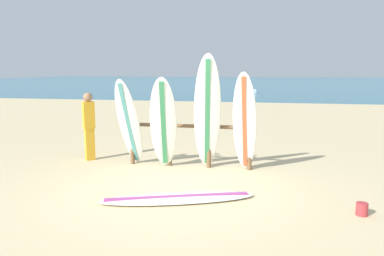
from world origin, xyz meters
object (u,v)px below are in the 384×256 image
object	(u,v)px
surfboard_leaning_center	(245,123)
sand_bucket	(362,209)
small_boat_offshore	(249,90)
beachgoer_standing	(89,123)
surfboard_leaning_center_left	(207,114)
surfboard_rack	(189,137)
surfboard_lying_on_sand	(177,198)
surfboard_leaning_far_left	(129,123)
surfboard_leaning_left	(163,124)

from	to	relation	value
surfboard_leaning_center	sand_bucket	world-z (taller)	surfboard_leaning_center
small_boat_offshore	beachgoer_standing	bearing A→B (deg)	-94.92
surfboard_leaning_center_left	sand_bucket	xyz separation A→B (m)	(2.58, -1.88, -1.11)
surfboard_leaning_center	surfboard_leaning_center_left	bearing A→B (deg)	-176.58
surfboard_rack	surfboard_lying_on_sand	distance (m)	2.22
sand_bucket	small_boat_offshore	bearing A→B (deg)	96.26
surfboard_leaning_center_left	beachgoer_standing	size ratio (longest dim) A/B	1.53
surfboard_leaning_center_left	small_boat_offshore	distance (m)	26.90
sand_bucket	surfboard_lying_on_sand	bearing A→B (deg)	178.42
surfboard_leaning_center	sand_bucket	xyz separation A→B (m)	(1.83, -1.93, -0.94)
surfboard_leaning_far_left	small_boat_offshore	distance (m)	26.90
surfboard_rack	sand_bucket	xyz separation A→B (m)	(3.03, -2.20, -0.56)
surfboard_rack	surfboard_leaning_far_left	size ratio (longest dim) A/B	1.40
surfboard_rack	surfboard_lying_on_sand	world-z (taller)	surfboard_rack
surfboard_leaning_left	small_boat_offshore	xyz separation A→B (m)	(0.33, 26.98, -0.73)
surfboard_leaning_far_left	surfboard_leaning_left	world-z (taller)	surfboard_leaning_left
surfboard_leaning_center_left	surfboard_leaning_center	distance (m)	0.77
surfboard_leaning_center	small_boat_offshore	size ratio (longest dim) A/B	0.84
surfboard_leaning_left	surfboard_lying_on_sand	size ratio (longest dim) A/B	0.76
surfboard_lying_on_sand	beachgoer_standing	world-z (taller)	beachgoer_standing
surfboard_leaning_far_left	surfboard_leaning_center	bearing A→B (deg)	0.86
surfboard_leaning_far_left	surfboard_leaning_center_left	bearing A→B (deg)	-0.28
surfboard_leaning_left	beachgoer_standing	bearing A→B (deg)	164.07
beachgoer_standing	surfboard_lying_on_sand	bearing A→B (deg)	-40.40
surfboard_lying_on_sand	sand_bucket	world-z (taller)	sand_bucket
surfboard_leaning_far_left	small_boat_offshore	size ratio (longest dim) A/B	0.78
surfboard_leaning_far_left	beachgoer_standing	world-z (taller)	surfboard_leaning_far_left
surfboard_leaning_far_left	beachgoer_standing	bearing A→B (deg)	158.95
sand_bucket	surfboard_leaning_far_left	bearing A→B (deg)	156.15
surfboard_leaning_center	sand_bucket	distance (m)	2.82
surfboard_rack	surfboard_leaning_far_left	world-z (taller)	surfboard_leaning_far_left
surfboard_leaning_far_left	surfboard_lying_on_sand	distance (m)	2.53
surfboard_lying_on_sand	beachgoer_standing	xyz separation A→B (m)	(-2.65, 2.26, 0.83)
small_boat_offshore	sand_bucket	bearing A→B (deg)	-83.74
surfboard_leaning_far_left	beachgoer_standing	distance (m)	1.24
surfboard_leaning_center_left	surfboard_lying_on_sand	size ratio (longest dim) A/B	0.94
surfboard_leaning_center_left	sand_bucket	size ratio (longest dim) A/B	12.92
surfboard_leaning_left	small_boat_offshore	bearing A→B (deg)	89.30
surfboard_leaning_far_left	surfboard_lying_on_sand	bearing A→B (deg)	-50.44
surfboard_rack	small_boat_offshore	distance (m)	26.56
surfboard_leaning_far_left	surfboard_leaning_center	world-z (taller)	surfboard_leaning_center
surfboard_rack	surfboard_leaning_left	world-z (taller)	surfboard_leaning_left
surfboard_leaning_center_left	surfboard_leaning_center	size ratio (longest dim) A/B	1.17
beachgoer_standing	surfboard_leaning_far_left	bearing A→B (deg)	-21.05
surfboard_leaning_center_left	beachgoer_standing	world-z (taller)	surfboard_leaning_center_left
surfboard_leaning_center	surfboard_leaning_left	bearing A→B (deg)	-174.86
surfboard_leaning_far_left	surfboard_leaning_center	distance (m)	2.44
surfboard_lying_on_sand	small_boat_offshore	bearing A→B (deg)	90.75
surfboard_rack	beachgoer_standing	bearing A→B (deg)	176.72
surfboard_leaning_far_left	small_boat_offshore	world-z (taller)	surfboard_leaning_far_left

